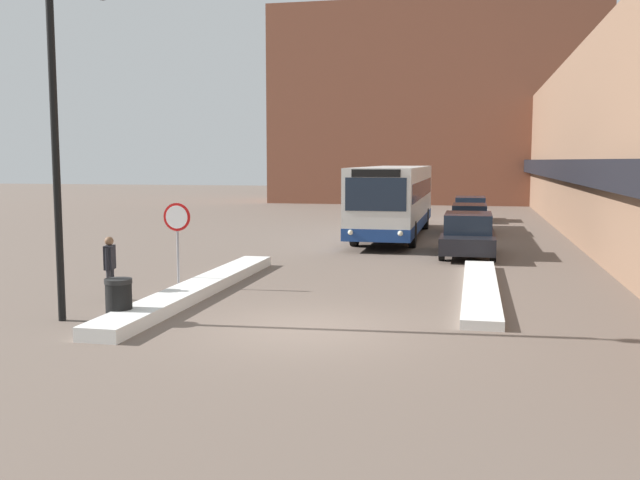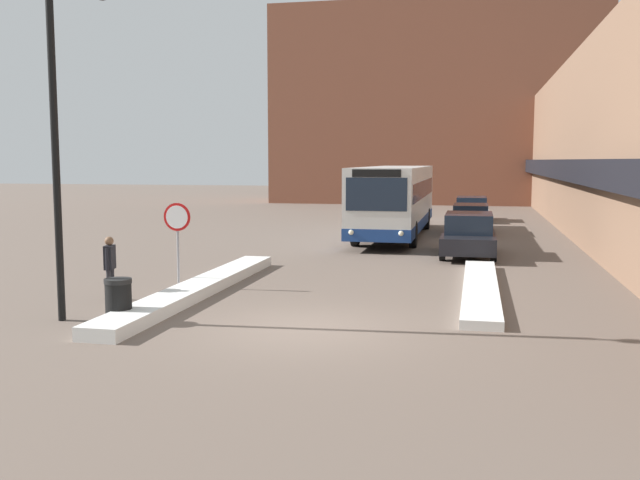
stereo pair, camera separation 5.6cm
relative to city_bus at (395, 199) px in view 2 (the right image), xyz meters
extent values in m
plane|color=#66564C|center=(0.14, -18.12, -1.73)|extent=(160.00, 160.00, 0.00)
cube|color=brown|center=(10.14, 5.88, 2.37)|extent=(5.00, 60.00, 8.20)
cube|color=black|center=(7.39, 5.88, 1.32)|extent=(0.50, 60.00, 0.90)
cube|color=brown|center=(0.14, 27.31, 6.13)|extent=(26.00, 8.00, 15.72)
cube|color=silver|center=(-3.46, -14.95, -1.58)|extent=(0.90, 10.46, 0.29)
cube|color=silver|center=(3.74, -13.18, -1.62)|extent=(0.90, 8.86, 0.21)
cube|color=silver|center=(0.00, 0.01, 0.08)|extent=(2.57, 12.48, 2.72)
cube|color=navy|center=(0.00, 0.01, -1.04)|extent=(2.59, 12.50, 0.48)
cube|color=#192333|center=(0.00, 0.01, 0.46)|extent=(2.60, 11.49, 0.75)
cube|color=#192333|center=(0.00, -6.25, 0.49)|extent=(2.26, 0.03, 1.22)
cube|color=black|center=(0.00, -6.25, 1.26)|extent=(1.80, 0.03, 0.28)
sphere|color=#F2EAC6|center=(-0.93, -6.26, -0.93)|extent=(0.20, 0.20, 0.20)
sphere|color=#F2EAC6|center=(0.93, -6.26, -0.93)|extent=(0.20, 0.20, 0.20)
cylinder|color=black|center=(-1.17, -3.86, -1.20)|extent=(0.28, 1.06, 1.06)
cylinder|color=black|center=(1.17, -3.86, -1.20)|extent=(0.28, 1.06, 1.06)
cylinder|color=black|center=(-1.17, 3.88, -1.20)|extent=(0.28, 1.06, 1.06)
cylinder|color=black|center=(1.17, 3.88, -1.20)|extent=(0.28, 1.06, 1.06)
cube|color=black|center=(3.34, -5.87, -1.17)|extent=(1.89, 4.84, 0.58)
cube|color=#192333|center=(3.34, -5.75, -0.53)|extent=(1.66, 2.66, 0.69)
cylinder|color=black|center=(4.21, -7.37, -1.40)|extent=(0.20, 0.67, 0.67)
cylinder|color=black|center=(2.48, -7.37, -1.40)|extent=(0.20, 0.67, 0.67)
cylinder|color=black|center=(4.21, -4.37, -1.40)|extent=(0.20, 0.67, 0.67)
cylinder|color=black|center=(2.48, -4.37, -1.40)|extent=(0.20, 0.67, 0.67)
cube|color=#B7B7BC|center=(3.34, 2.21, -1.22)|extent=(1.80, 4.81, 0.51)
cube|color=#192333|center=(3.34, 2.33, -0.66)|extent=(1.58, 2.64, 0.62)
cylinder|color=black|center=(4.16, 0.72, -1.41)|extent=(0.20, 0.63, 0.63)
cylinder|color=black|center=(2.53, 0.72, -1.41)|extent=(0.20, 0.63, 0.63)
cylinder|color=black|center=(4.16, 3.70, -1.41)|extent=(0.20, 0.63, 0.63)
cylinder|color=black|center=(2.53, 3.70, -1.41)|extent=(0.20, 0.63, 0.63)
cube|color=#B7B7BC|center=(3.34, 9.66, -1.23)|extent=(1.90, 4.45, 0.51)
cube|color=#192333|center=(3.34, 9.77, -0.67)|extent=(1.67, 2.45, 0.61)
cylinder|color=black|center=(4.21, 8.28, -1.43)|extent=(0.20, 0.60, 0.60)
cylinder|color=black|center=(2.48, 8.28, -1.43)|extent=(0.20, 0.60, 0.60)
cylinder|color=black|center=(4.21, 11.04, -1.43)|extent=(0.20, 0.60, 0.60)
cylinder|color=black|center=(2.48, 11.04, -1.43)|extent=(0.20, 0.60, 0.60)
cylinder|color=gray|center=(-4.30, -14.27, -0.57)|extent=(0.07, 0.07, 2.32)
cylinder|color=red|center=(-4.30, -14.29, 0.21)|extent=(0.76, 0.03, 0.76)
cylinder|color=white|center=(-4.30, -14.31, 0.21)|extent=(0.62, 0.01, 0.62)
cylinder|color=black|center=(-5.16, -18.53, 1.86)|extent=(0.16, 0.16, 7.18)
cylinder|color=#232328|center=(-5.25, -16.16, -1.33)|extent=(0.12, 0.12, 0.79)
cylinder|color=#232328|center=(-5.19, -16.43, -1.33)|extent=(0.12, 0.12, 0.79)
cube|color=black|center=(-5.22, -16.29, -0.64)|extent=(0.29, 0.46, 0.59)
sphere|color=brown|center=(-5.22, -16.29, -0.24)|extent=(0.22, 0.22, 0.22)
cylinder|color=black|center=(-5.27, -16.08, -0.67)|extent=(0.09, 0.09, 0.56)
cylinder|color=black|center=(-5.17, -16.50, -0.67)|extent=(0.09, 0.09, 0.56)
cylinder|color=black|center=(-3.86, -18.44, -1.30)|extent=(0.56, 0.56, 0.85)
cylinder|color=black|center=(-3.86, -18.44, -0.83)|extent=(0.59, 0.59, 0.10)
camera|label=1|loc=(3.51, -32.18, 1.74)|focal=40.00mm
camera|label=2|loc=(3.56, -32.17, 1.74)|focal=40.00mm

